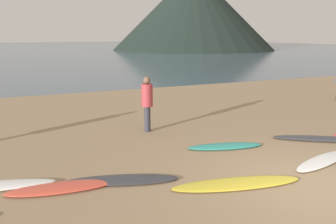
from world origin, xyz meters
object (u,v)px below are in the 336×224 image
surfboard_3 (123,180)px  surfboard_2 (61,187)px  surfboard_4 (237,183)px  surfboard_5 (225,146)px  surfboard_7 (320,139)px  surfboard_6 (322,161)px  person_2 (147,99)px

surfboard_3 → surfboard_2: bearing=-166.4°
surfboard_4 → surfboard_5: surfboard_5 is taller
surfboard_5 → surfboard_7: (2.66, -0.53, 0.01)m
surfboard_3 → surfboard_7: size_ratio=0.88×
surfboard_7 → surfboard_6: bearing=-101.9°
surfboard_6 → person_2: bearing=106.1°
surfboard_2 → surfboard_3: 1.15m
surfboard_7 → person_2: (-3.87, 2.79, 0.90)m
surfboard_5 → surfboard_7: bearing=2.7°
surfboard_4 → surfboard_7: 4.03m
surfboard_2 → surfboard_5: 4.23m
person_2 → surfboard_6: bearing=-68.1°
surfboard_5 → surfboard_6: (1.38, -1.80, 0.00)m
surfboard_3 → surfboard_4: size_ratio=0.85×
surfboard_2 → surfboard_4: size_ratio=0.77×
surfboard_7 → person_2: person_2 is taller
surfboard_2 → person_2: (2.93, 3.12, 0.91)m
surfboard_2 → surfboard_6: (5.51, -0.94, -0.00)m
person_2 → surfboard_7: bearing=-46.3°
surfboard_2 → surfboard_7: (6.80, 0.33, 0.01)m
surfboard_6 → surfboard_7: 1.81m
surfboard_4 → person_2: bearing=104.2°
surfboard_2 → surfboard_3: surfboard_2 is taller
surfboard_7 → person_2: 4.86m
surfboard_3 → person_2: size_ratio=1.36×
surfboard_4 → person_2: 4.40m
surfboard_3 → surfboard_6: (4.37, -0.83, 0.00)m
surfboard_2 → surfboard_5: surfboard_2 is taller
surfboard_2 → surfboard_5: (4.14, 0.86, -0.00)m
surfboard_6 → surfboard_2: bearing=154.0°
surfboard_7 → person_2: bearing=177.7°
surfboard_2 → surfboard_7: bearing=9.9°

